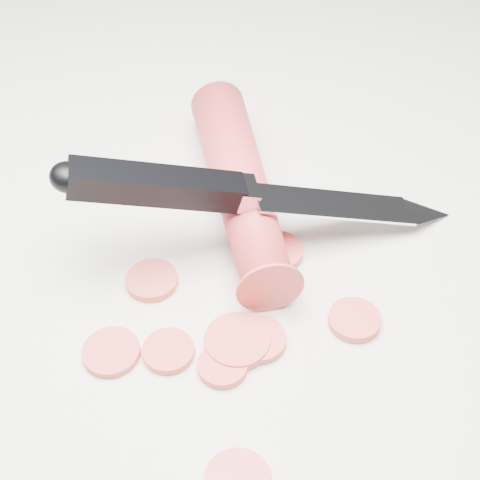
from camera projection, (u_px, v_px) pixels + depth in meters
name	position (u px, v px, depth m)	size (l,w,h in m)	color
ground	(206.00, 256.00, 0.47)	(2.40, 2.40, 0.00)	silver
carrot	(240.00, 183.00, 0.49)	(0.04, 0.04, 0.20)	red
carrot_slice_0	(111.00, 352.00, 0.41)	(0.04, 0.04, 0.01)	red
carrot_slice_1	(222.00, 366.00, 0.40)	(0.03, 0.03, 0.01)	red
carrot_slice_2	(152.00, 280.00, 0.45)	(0.04, 0.04, 0.01)	red
carrot_slice_3	(259.00, 340.00, 0.42)	(0.03, 0.03, 0.01)	red
carrot_slice_4	(277.00, 252.00, 0.47)	(0.04, 0.04, 0.01)	red
carrot_slice_5	(237.00, 341.00, 0.42)	(0.04, 0.04, 0.01)	red
carrot_slice_6	(354.00, 320.00, 0.43)	(0.03, 0.03, 0.01)	red
carrot_slice_7	(168.00, 351.00, 0.41)	(0.03, 0.03, 0.01)	red
kitchen_knife	(269.00, 191.00, 0.45)	(0.28, 0.08, 0.09)	silver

